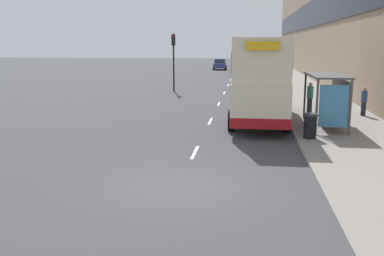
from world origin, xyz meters
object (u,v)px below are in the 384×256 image
at_px(car_0, 249,68).
at_px(car_2, 220,64).
at_px(pedestrian_2, 310,97).
at_px(bus_shelter, 331,91).
at_px(traffic_light_far_kerb, 174,53).
at_px(car_1, 250,81).
at_px(pedestrian_at_shelter, 364,101).
at_px(pedestrian_1, 336,97).
at_px(double_decker_bus_near, 258,77).
at_px(litter_bin, 310,126).

relative_size(car_0, car_2, 1.06).
xyz_separation_m(car_2, pedestrian_2, (7.96, -43.42, 0.20)).
xyz_separation_m(bus_shelter, traffic_light_far_kerb, (-10.17, 15.89, 1.41)).
bearing_deg(car_2, car_1, 98.43).
height_order(bus_shelter, pedestrian_2, bus_shelter).
relative_size(pedestrian_at_shelter, traffic_light_far_kerb, 0.32).
relative_size(car_0, pedestrian_1, 2.50).
relative_size(double_decker_bus_near, car_2, 2.71).
height_order(bus_shelter, car_0, bus_shelter).
xyz_separation_m(car_1, traffic_light_far_kerb, (-6.49, -1.03, 2.44)).
bearing_deg(litter_bin, traffic_light_far_kerb, 116.00).
bearing_deg(pedestrian_1, pedestrian_at_shelter, -48.19).
height_order(double_decker_bus_near, car_0, double_decker_bus_near).
height_order(car_2, pedestrian_1, pedestrian_1).
height_order(double_decker_bus_near, car_1, double_decker_bus_near).
distance_m(bus_shelter, car_1, 17.35).
distance_m(car_1, pedestrian_1, 12.78).
bearing_deg(pedestrian_at_shelter, car_2, 103.71).
distance_m(double_decker_bus_near, car_1, 14.48).
height_order(pedestrian_at_shelter, pedestrian_1, pedestrian_1).
height_order(car_2, traffic_light_far_kerb, traffic_light_far_kerb).
distance_m(bus_shelter, double_decker_bus_near, 4.17).
relative_size(pedestrian_2, traffic_light_far_kerb, 0.36).
xyz_separation_m(double_decker_bus_near, pedestrian_1, (4.57, 2.63, -1.32)).
height_order(double_decker_bus_near, car_2, double_decker_bus_near).
relative_size(double_decker_bus_near, litter_bin, 9.84).
distance_m(bus_shelter, car_0, 36.46).
bearing_deg(car_2, litter_bin, 97.97).
xyz_separation_m(double_decker_bus_near, pedestrian_at_shelter, (5.79, 1.26, -1.34)).
xyz_separation_m(bus_shelter, pedestrian_1, (1.27, 5.15, -0.91)).
xyz_separation_m(bus_shelter, litter_bin, (-1.22, -2.46, -1.21)).
relative_size(car_1, pedestrian_1, 2.36).
distance_m(pedestrian_at_shelter, litter_bin, 7.26).
distance_m(pedestrian_1, pedestrian_2, 1.71).
bearing_deg(car_0, double_decker_bus_near, -89.32).
height_order(car_0, pedestrian_1, car_0).
xyz_separation_m(car_1, litter_bin, (2.46, -19.38, -0.18)).
relative_size(bus_shelter, pedestrian_1, 2.61).
bearing_deg(double_decker_bus_near, pedestrian_2, 33.12).
height_order(car_2, pedestrian_2, pedestrian_2).
height_order(litter_bin, traffic_light_far_kerb, traffic_light_far_kerb).
bearing_deg(pedestrian_at_shelter, traffic_light_far_kerb, 136.27).
bearing_deg(litter_bin, car_1, 97.23).
relative_size(bus_shelter, car_0, 1.04).
bearing_deg(pedestrian_2, car_0, 96.09).
relative_size(bus_shelter, traffic_light_far_kerb, 0.86).
xyz_separation_m(car_2, pedestrian_1, (9.54, -42.74, 0.12)).
distance_m(double_decker_bus_near, pedestrian_at_shelter, 6.07).
distance_m(car_1, traffic_light_far_kerb, 7.01).
bearing_deg(double_decker_bus_near, traffic_light_far_kerb, 117.21).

